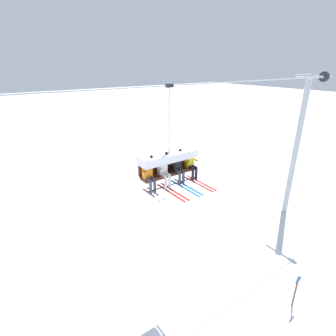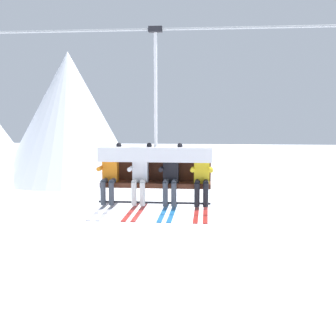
{
  "view_description": "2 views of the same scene",
  "coord_description": "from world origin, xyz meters",
  "px_view_note": "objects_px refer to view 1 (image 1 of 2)",
  "views": [
    {
      "loc": [
        -6.71,
        -8.25,
        9.73
      ],
      "look_at": [
        -1.5,
        -0.97,
        6.14
      ],
      "focal_mm": 28.0,
      "sensor_mm": 36.0,
      "label": 1
    },
    {
      "loc": [
        -0.24,
        -9.57,
        7.28
      ],
      "look_at": [
        -1.07,
        -0.78,
        6.18
      ],
      "focal_mm": 45.0,
      "sensor_mm": 36.0,
      "label": 2
    }
  ],
  "objects_px": {
    "lift_tower_far": "(297,146)",
    "chairlift_chair": "(168,159)",
    "skier_yellow": "(191,164)",
    "trail_sign": "(296,289)",
    "skier_black": "(178,167)",
    "skier_orange": "(149,174)",
    "skier_white": "(164,170)"
  },
  "relations": [
    {
      "from": "lift_tower_far",
      "to": "chairlift_chair",
      "type": "bearing_deg",
      "value": -176.16
    },
    {
      "from": "lift_tower_far",
      "to": "chairlift_chair",
      "type": "xyz_separation_m",
      "value": [
        -10.6,
        -0.71,
        1.54
      ]
    },
    {
      "from": "chairlift_chair",
      "to": "skier_yellow",
      "type": "bearing_deg",
      "value": -12.8
    },
    {
      "from": "skier_yellow",
      "to": "trail_sign",
      "type": "height_order",
      "value": "skier_yellow"
    },
    {
      "from": "chairlift_chair",
      "to": "skier_black",
      "type": "bearing_deg",
      "value": -33.17
    },
    {
      "from": "skier_orange",
      "to": "skier_yellow",
      "type": "xyz_separation_m",
      "value": [
        1.94,
        -0.01,
        -0.02
      ]
    },
    {
      "from": "trail_sign",
      "to": "skier_orange",
      "type": "bearing_deg",
      "value": 142.54
    },
    {
      "from": "lift_tower_far",
      "to": "skier_black",
      "type": "distance_m",
      "value": 10.39
    },
    {
      "from": "chairlift_chair",
      "to": "skier_yellow",
      "type": "distance_m",
      "value": 1.05
    },
    {
      "from": "skier_orange",
      "to": "trail_sign",
      "type": "distance_m",
      "value": 7.95
    },
    {
      "from": "skier_yellow",
      "to": "trail_sign",
      "type": "xyz_separation_m",
      "value": [
        2.86,
        -3.67,
        -5.14
      ]
    },
    {
      "from": "skier_orange",
      "to": "trail_sign",
      "type": "relative_size",
      "value": 1.06
    },
    {
      "from": "skier_orange",
      "to": "skier_white",
      "type": "bearing_deg",
      "value": 0.0
    },
    {
      "from": "skier_orange",
      "to": "trail_sign",
      "type": "xyz_separation_m",
      "value": [
        4.8,
        -3.68,
        -5.16
      ]
    },
    {
      "from": "skier_yellow",
      "to": "trail_sign",
      "type": "distance_m",
      "value": 6.94
    },
    {
      "from": "skier_orange",
      "to": "skier_yellow",
      "type": "relative_size",
      "value": 1.0
    },
    {
      "from": "skier_orange",
      "to": "skier_black",
      "type": "height_order",
      "value": "same"
    },
    {
      "from": "skier_black",
      "to": "skier_yellow",
      "type": "relative_size",
      "value": 1.0
    },
    {
      "from": "skier_white",
      "to": "skier_black",
      "type": "bearing_deg",
      "value": 0.0
    },
    {
      "from": "skier_white",
      "to": "trail_sign",
      "type": "xyz_separation_m",
      "value": [
        4.15,
        -3.68,
        -5.16
      ]
    },
    {
      "from": "lift_tower_far",
      "to": "skier_yellow",
      "type": "distance_m",
      "value": 9.76
    },
    {
      "from": "chairlift_chair",
      "to": "skier_yellow",
      "type": "relative_size",
      "value": 2.12
    },
    {
      "from": "skier_yellow",
      "to": "skier_black",
      "type": "bearing_deg",
      "value": 179.39
    },
    {
      "from": "skier_yellow",
      "to": "trail_sign",
      "type": "relative_size",
      "value": 1.06
    },
    {
      "from": "chairlift_chair",
      "to": "skier_black",
      "type": "relative_size",
      "value": 2.12
    },
    {
      "from": "chairlift_chair",
      "to": "skier_yellow",
      "type": "xyz_separation_m",
      "value": [
        0.97,
        -0.22,
        -0.32
      ]
    },
    {
      "from": "chairlift_chair",
      "to": "skier_white",
      "type": "relative_size",
      "value": 2.12
    },
    {
      "from": "trail_sign",
      "to": "skier_yellow",
      "type": "bearing_deg",
      "value": 127.92
    },
    {
      "from": "skier_orange",
      "to": "skier_white",
      "type": "height_order",
      "value": "same"
    },
    {
      "from": "skier_black",
      "to": "trail_sign",
      "type": "xyz_separation_m",
      "value": [
        3.5,
        -3.68,
        -5.16
      ]
    },
    {
      "from": "skier_white",
      "to": "lift_tower_far",
      "type": "bearing_deg",
      "value": 4.84
    },
    {
      "from": "skier_black",
      "to": "skier_yellow",
      "type": "height_order",
      "value": "skier_black"
    }
  ]
}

